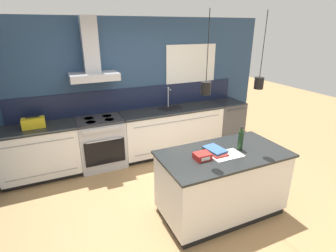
{
  "coord_description": "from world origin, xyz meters",
  "views": [
    {
      "loc": [
        -1.43,
        -2.76,
        2.43
      ],
      "look_at": [
        0.06,
        0.53,
        1.05
      ],
      "focal_mm": 28.0,
      "sensor_mm": 36.0,
      "label": 1
    }
  ],
  "objects_px": {
    "dishwasher": "(226,121)",
    "yellow_toolbox": "(33,123)",
    "book_stack": "(215,151)",
    "oven_range": "(101,143)",
    "bottle_on_island": "(241,140)",
    "red_supply_box": "(202,156)"
  },
  "relations": [
    {
      "from": "bottle_on_island",
      "to": "book_stack",
      "type": "distance_m",
      "value": 0.37
    },
    {
      "from": "red_supply_box",
      "to": "book_stack",
      "type": "bearing_deg",
      "value": 18.15
    },
    {
      "from": "dishwasher",
      "to": "book_stack",
      "type": "bearing_deg",
      "value": -129.84
    },
    {
      "from": "oven_range",
      "to": "book_stack",
      "type": "xyz_separation_m",
      "value": [
        1.11,
        -1.95,
        0.48
      ]
    },
    {
      "from": "book_stack",
      "to": "bottle_on_island",
      "type": "bearing_deg",
      "value": -8.84
    },
    {
      "from": "oven_range",
      "to": "bottle_on_island",
      "type": "xyz_separation_m",
      "value": [
        1.46,
        -2.0,
        0.59
      ]
    },
    {
      "from": "dishwasher",
      "to": "bottle_on_island",
      "type": "distance_m",
      "value": 2.45
    },
    {
      "from": "book_stack",
      "to": "yellow_toolbox",
      "type": "xyz_separation_m",
      "value": [
        -2.14,
        1.95,
        0.05
      ]
    },
    {
      "from": "dishwasher",
      "to": "bottle_on_island",
      "type": "xyz_separation_m",
      "value": [
        -1.28,
        -2.01,
        0.59
      ]
    },
    {
      "from": "oven_range",
      "to": "bottle_on_island",
      "type": "distance_m",
      "value": 2.55
    },
    {
      "from": "book_stack",
      "to": "red_supply_box",
      "type": "relative_size",
      "value": 1.67
    },
    {
      "from": "oven_range",
      "to": "bottle_on_island",
      "type": "bearing_deg",
      "value": -53.95
    },
    {
      "from": "dishwasher",
      "to": "yellow_toolbox",
      "type": "height_order",
      "value": "yellow_toolbox"
    },
    {
      "from": "oven_range",
      "to": "dishwasher",
      "type": "relative_size",
      "value": 1.0
    },
    {
      "from": "oven_range",
      "to": "dishwasher",
      "type": "bearing_deg",
      "value": 0.09
    },
    {
      "from": "oven_range",
      "to": "red_supply_box",
      "type": "distance_m",
      "value": 2.26
    },
    {
      "from": "red_supply_box",
      "to": "yellow_toolbox",
      "type": "bearing_deg",
      "value": 132.98
    },
    {
      "from": "oven_range",
      "to": "red_supply_box",
      "type": "height_order",
      "value": "red_supply_box"
    },
    {
      "from": "book_stack",
      "to": "oven_range",
      "type": "bearing_deg",
      "value": 119.69
    },
    {
      "from": "oven_range",
      "to": "book_stack",
      "type": "distance_m",
      "value": 2.3
    },
    {
      "from": "oven_range",
      "to": "yellow_toolbox",
      "type": "distance_m",
      "value": 1.16
    },
    {
      "from": "bottle_on_island",
      "to": "yellow_toolbox",
      "type": "height_order",
      "value": "bottle_on_island"
    }
  ]
}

